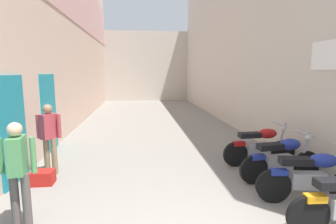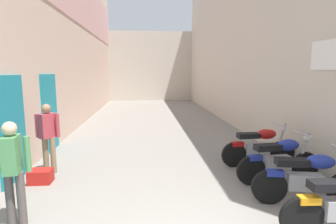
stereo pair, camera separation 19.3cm
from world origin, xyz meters
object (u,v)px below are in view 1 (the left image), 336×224
motorcycle_third (282,158)px  motorcycle_fourth (260,145)px  pedestrian_mid_alley (49,134)px  motorcycle_second (312,176)px  plastic_crate (43,178)px  pedestrian_by_doorway (18,167)px

motorcycle_third → motorcycle_fourth: (0.00, 0.98, 0.00)m
motorcycle_third → pedestrian_mid_alley: 4.99m
motorcycle_second → plastic_crate: motorcycle_second is taller
motorcycle_third → plastic_crate: size_ratio=4.20×
motorcycle_second → pedestrian_by_doorway: pedestrian_by_doorway is taller
motorcycle_second → motorcycle_fourth: 1.95m
motorcycle_third → pedestrian_by_doorway: 4.81m
pedestrian_by_doorway → motorcycle_second: bearing=2.3°
motorcycle_second → motorcycle_third: size_ratio=0.99×
pedestrian_by_doorway → pedestrian_mid_alley: bearing=96.4°
motorcycle_fourth → plastic_crate: (-4.89, -0.60, -0.36)m
motorcycle_second → motorcycle_fourth: size_ratio=0.99×
motorcycle_fourth → motorcycle_second: bearing=-90.0°
motorcycle_fourth → plastic_crate: motorcycle_fourth is taller
motorcycle_fourth → pedestrian_by_doorway: (-4.66, -2.14, 0.42)m
pedestrian_by_doorway → pedestrian_mid_alley: same height
pedestrian_mid_alley → plastic_crate: pedestrian_mid_alley is taller
motorcycle_second → motorcycle_fourth: (0.00, 1.95, 0.00)m
pedestrian_by_doorway → pedestrian_mid_alley: 2.09m
motorcycle_third → motorcycle_fourth: 0.98m
motorcycle_third → motorcycle_second: bearing=-90.0°
motorcycle_second → pedestrian_mid_alley: (-4.89, 1.89, 0.42)m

